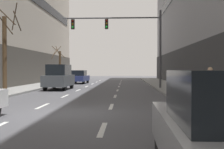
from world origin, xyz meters
TOP-DOWN VIEW (x-y plane):
  - ground_plane at (0.00, 0.00)m, footprint 120.00×120.00m
  - lane_stripe_l1_s4 at (-1.60, 2.00)m, footprint 0.16×2.00m
  - lane_stripe_l1_s5 at (-1.60, 7.00)m, footprint 0.16×2.00m
  - lane_stripe_l1_s6 at (-1.60, 12.00)m, footprint 0.16×2.00m
  - lane_stripe_l1_s7 at (-1.60, 17.00)m, footprint 0.16×2.00m
  - lane_stripe_l1_s8 at (-1.60, 22.00)m, footprint 0.16×2.00m
  - lane_stripe_l1_s9 at (-1.60, 27.00)m, footprint 0.16×2.00m
  - lane_stripe_l1_s10 at (-1.60, 32.00)m, footprint 0.16×2.00m
  - lane_stripe_l2_s3 at (1.60, -3.00)m, footprint 0.16×2.00m
  - lane_stripe_l2_s4 at (1.60, 2.00)m, footprint 0.16×2.00m
  - lane_stripe_l2_s5 at (1.60, 7.00)m, footprint 0.16×2.00m
  - lane_stripe_l2_s6 at (1.60, 12.00)m, footprint 0.16×2.00m
  - lane_stripe_l2_s7 at (1.60, 17.00)m, footprint 0.16×2.00m
  - lane_stripe_l2_s8 at (1.60, 22.00)m, footprint 0.16×2.00m
  - lane_stripe_l2_s9 at (1.60, 27.00)m, footprint 0.16×2.00m
  - lane_stripe_l2_s10 at (1.60, 32.00)m, footprint 0.16×2.00m
  - car_driving_0 at (-3.31, 12.63)m, footprint 1.89×4.36m
  - car_driving_1 at (-3.25, 22.77)m, footprint 1.96×4.29m
  - traffic_signal_0 at (2.35, 13.40)m, footprint 8.40×0.35m
  - street_tree_0 at (-6.07, 24.76)m, footprint 1.79×1.84m
  - street_tree_1 at (-5.99, 8.16)m, footprint 1.18×1.86m
  - pedestrian_1 at (5.92, 1.48)m, footprint 0.49×0.33m

SIDE VIEW (x-z plane):
  - ground_plane at x=0.00m, z-range 0.00..0.00m
  - lane_stripe_l1_s4 at x=-1.60m, z-range 0.00..0.01m
  - lane_stripe_l1_s5 at x=-1.60m, z-range 0.00..0.01m
  - lane_stripe_l1_s6 at x=-1.60m, z-range 0.00..0.01m
  - lane_stripe_l1_s7 at x=-1.60m, z-range 0.00..0.01m
  - lane_stripe_l1_s8 at x=-1.60m, z-range 0.00..0.01m
  - lane_stripe_l1_s9 at x=-1.60m, z-range 0.00..0.01m
  - lane_stripe_l1_s10 at x=-1.60m, z-range 0.00..0.01m
  - lane_stripe_l2_s3 at x=1.60m, z-range 0.00..0.01m
  - lane_stripe_l2_s4 at x=1.60m, z-range 0.00..0.01m
  - lane_stripe_l2_s5 at x=1.60m, z-range 0.00..0.01m
  - lane_stripe_l2_s6 at x=1.60m, z-range 0.00..0.01m
  - lane_stripe_l2_s7 at x=1.60m, z-range 0.00..0.01m
  - lane_stripe_l2_s8 at x=1.60m, z-range 0.00..0.01m
  - lane_stripe_l2_s9 at x=1.60m, z-range 0.00..0.01m
  - lane_stripe_l2_s10 at x=1.60m, z-range 0.00..0.01m
  - car_driving_1 at x=-3.25m, z-range -0.01..1.57m
  - car_driving_0 at x=-3.31m, z-range 0.00..2.09m
  - pedestrian_1 at x=5.92m, z-range 0.27..1.94m
  - street_tree_0 at x=-6.07m, z-range -0.01..4.54m
  - street_tree_1 at x=-5.99m, z-range -0.14..5.94m
  - traffic_signal_0 at x=2.35m, z-range 1.45..8.03m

